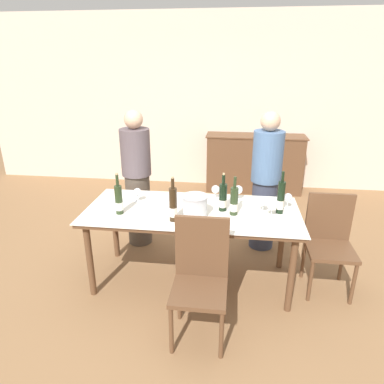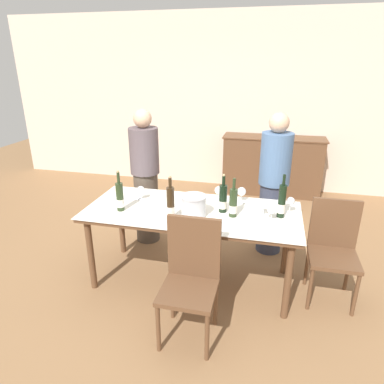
% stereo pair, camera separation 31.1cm
% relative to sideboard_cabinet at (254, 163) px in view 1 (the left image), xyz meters
% --- Properties ---
extents(ground_plane, '(12.00, 12.00, 0.00)m').
position_rel_sideboard_cabinet_xyz_m(ground_plane, '(-0.70, -2.66, -0.47)').
color(ground_plane, olive).
extents(back_wall, '(8.00, 0.10, 2.80)m').
position_rel_sideboard_cabinet_xyz_m(back_wall, '(-0.70, 0.29, 0.93)').
color(back_wall, beige).
rests_on(back_wall, ground_plane).
extents(sideboard_cabinet, '(1.59, 0.46, 0.94)m').
position_rel_sideboard_cabinet_xyz_m(sideboard_cabinet, '(0.00, 0.00, 0.00)').
color(sideboard_cabinet, brown).
rests_on(sideboard_cabinet, ground_plane).
extents(dining_table, '(1.98, 0.87, 0.77)m').
position_rel_sideboard_cabinet_xyz_m(dining_table, '(-0.70, -2.66, 0.23)').
color(dining_table, brown).
rests_on(dining_table, ground_plane).
extents(ice_bucket, '(0.23, 0.23, 0.19)m').
position_rel_sideboard_cabinet_xyz_m(ice_bucket, '(-0.66, -2.77, 0.40)').
color(ice_bucket, silver).
rests_on(ice_bucket, dining_table).
extents(wine_bottle_0, '(0.07, 0.07, 0.40)m').
position_rel_sideboard_cabinet_xyz_m(wine_bottle_0, '(0.10, -2.62, 0.44)').
color(wine_bottle_0, black).
rests_on(wine_bottle_0, dining_table).
extents(wine_bottle_1, '(0.07, 0.07, 0.36)m').
position_rel_sideboard_cabinet_xyz_m(wine_bottle_1, '(-0.42, -2.62, 0.42)').
color(wine_bottle_1, black).
rests_on(wine_bottle_1, dining_table).
extents(wine_bottle_2, '(0.07, 0.07, 0.39)m').
position_rel_sideboard_cabinet_xyz_m(wine_bottle_2, '(-1.34, -2.81, 0.43)').
color(wine_bottle_2, '#28381E').
rests_on(wine_bottle_2, dining_table).
extents(wine_bottle_3, '(0.07, 0.07, 0.36)m').
position_rel_sideboard_cabinet_xyz_m(wine_bottle_3, '(-0.31, -2.70, 0.42)').
color(wine_bottle_3, '#28381E').
rests_on(wine_bottle_3, dining_table).
extents(wine_bottle_4, '(0.07, 0.07, 0.40)m').
position_rel_sideboard_cabinet_xyz_m(wine_bottle_4, '(-0.83, -2.90, 0.44)').
color(wine_bottle_4, '#332314').
rests_on(wine_bottle_4, dining_table).
extents(wine_glass_0, '(0.09, 0.09, 0.15)m').
position_rel_sideboard_cabinet_xyz_m(wine_glass_0, '(-0.28, -2.34, 0.40)').
color(wine_glass_0, white).
rests_on(wine_glass_0, dining_table).
extents(wine_glass_1, '(0.08, 0.08, 0.15)m').
position_rel_sideboard_cabinet_xyz_m(wine_glass_1, '(-0.05, -2.62, 0.40)').
color(wine_glass_1, white).
rests_on(wine_glass_1, dining_table).
extents(wine_glass_2, '(0.08, 0.08, 0.14)m').
position_rel_sideboard_cabinet_xyz_m(wine_glass_2, '(-0.50, -2.34, 0.39)').
color(wine_glass_2, white).
rests_on(wine_glass_2, dining_table).
extents(wine_glass_3, '(0.08, 0.08, 0.14)m').
position_rel_sideboard_cabinet_xyz_m(wine_glass_3, '(-1.26, -2.52, 0.39)').
color(wine_glass_3, white).
rests_on(wine_glass_3, dining_table).
extents(wine_glass_4, '(0.08, 0.08, 0.14)m').
position_rel_sideboard_cabinet_xyz_m(wine_glass_4, '(0.02, -2.70, 0.39)').
color(wine_glass_4, white).
rests_on(wine_glass_4, dining_table).
extents(wine_glass_5, '(0.07, 0.07, 0.15)m').
position_rel_sideboard_cabinet_xyz_m(wine_glass_5, '(0.18, -2.51, 0.41)').
color(wine_glass_5, white).
rests_on(wine_glass_5, dining_table).
extents(chair_right_end, '(0.42, 0.42, 0.92)m').
position_rel_sideboard_cabinet_xyz_m(chair_right_end, '(0.59, -2.57, 0.05)').
color(chair_right_end, brown).
rests_on(chair_right_end, ground_plane).
extents(chair_near_front, '(0.42, 0.42, 0.97)m').
position_rel_sideboard_cabinet_xyz_m(chair_near_front, '(-0.55, -3.32, 0.07)').
color(chair_near_front, brown).
rests_on(chair_near_front, ground_plane).
extents(person_host, '(0.33, 0.33, 1.58)m').
position_rel_sideboard_cabinet_xyz_m(person_host, '(-1.42, -1.96, 0.32)').
color(person_host, '#51473D').
rests_on(person_host, ground_plane).
extents(person_guest_left, '(0.33, 0.33, 1.58)m').
position_rel_sideboard_cabinet_xyz_m(person_guest_left, '(0.03, -1.88, 0.32)').
color(person_guest_left, '#383F56').
rests_on(person_guest_left, ground_plane).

